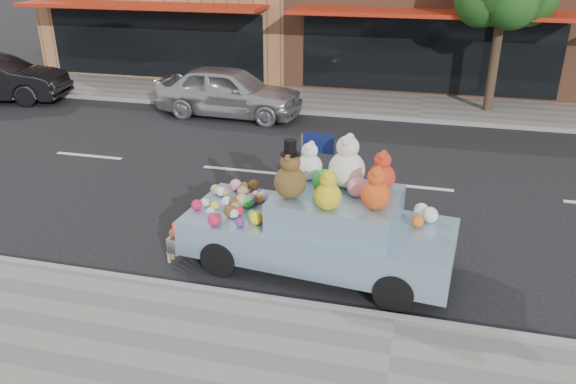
% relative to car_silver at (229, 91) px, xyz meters
% --- Properties ---
extents(ground, '(120.00, 120.00, 0.00)m').
position_rel_car_silver_xyz_m(ground, '(5.76, -4.28, -0.77)').
color(ground, black).
rests_on(ground, ground).
extents(far_sidewalk, '(60.00, 3.00, 0.12)m').
position_rel_car_silver_xyz_m(far_sidewalk, '(5.76, 2.22, -0.71)').
color(far_sidewalk, gray).
rests_on(far_sidewalk, ground).
extents(near_kerb, '(60.00, 0.12, 0.13)m').
position_rel_car_silver_xyz_m(near_kerb, '(5.76, -9.28, -0.70)').
color(near_kerb, gray).
rests_on(near_kerb, ground).
extents(far_kerb, '(60.00, 0.12, 0.13)m').
position_rel_car_silver_xyz_m(far_kerb, '(5.76, 0.72, -0.70)').
color(far_kerb, gray).
rests_on(far_kerb, ground).
extents(car_silver, '(4.59, 2.04, 1.53)m').
position_rel_car_silver_xyz_m(car_silver, '(0.00, 0.00, 0.00)').
color(car_silver, '#B7B7BC').
rests_on(car_silver, ground).
extents(art_car, '(4.63, 2.17, 2.28)m').
position_rel_car_silver_xyz_m(art_car, '(4.40, -8.02, 0.03)').
color(art_car, black).
rests_on(art_car, ground).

